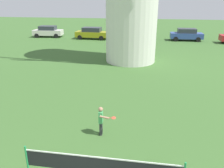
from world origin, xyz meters
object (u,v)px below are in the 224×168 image
object	(u,v)px
parked_car_black	(134,34)
parked_car_blue	(186,34)
parked_car_cream	(48,31)
tennis_net	(101,166)
parked_car_mustard	(92,33)
player_far	(101,119)

from	to	relation	value
parked_car_black	parked_car_blue	size ratio (longest dim) A/B	0.99
parked_car_black	parked_car_blue	distance (m)	6.83
parked_car_cream	parked_car_blue	world-z (taller)	same
tennis_net	parked_car_mustard	world-z (taller)	parked_car_mustard
player_far	parked_car_blue	world-z (taller)	parked_car_blue
parked_car_cream	parked_car_black	size ratio (longest dim) A/B	1.04
parked_car_cream	parked_car_mustard	bearing A→B (deg)	-5.58
tennis_net	player_far	size ratio (longest dim) A/B	3.84
parked_car_black	parked_car_mustard	bearing A→B (deg)	-179.62
player_far	tennis_net	bearing A→B (deg)	-78.46
parked_car_cream	player_far	bearing A→B (deg)	-61.86
tennis_net	player_far	bearing A→B (deg)	101.54
player_far	parked_car_mustard	bearing A→B (deg)	104.67
player_far	parked_car_black	world-z (taller)	parked_car_black
tennis_net	parked_car_mustard	bearing A→B (deg)	104.34
player_far	parked_car_blue	size ratio (longest dim) A/B	0.30
tennis_net	parked_car_black	xyz separation A→B (m)	(-0.86, 25.64, 0.12)
tennis_net	parked_car_cream	xyz separation A→B (m)	(-13.14, 26.24, 0.13)
parked_car_blue	parked_car_cream	bearing A→B (deg)	-179.70
parked_car_blue	parked_car_mustard	bearing A→B (deg)	-176.58
player_far	parked_car_cream	distance (m)	26.71
parked_car_cream	parked_car_blue	bearing A→B (deg)	0.30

